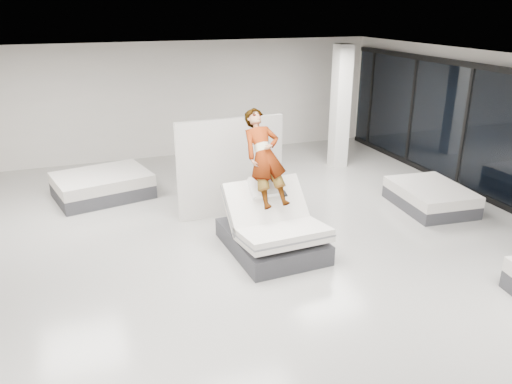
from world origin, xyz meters
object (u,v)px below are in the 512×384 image
Objects in this scene: flat_bed_left_far at (102,185)px; person at (265,177)px; divider_panel at (231,168)px; flat_bed_right_far at (430,197)px; remote at (285,194)px; hero_bed at (272,231)px; column at (340,107)px.

person is at bearing -52.49° from flat_bed_left_far.
flat_bed_right_far is at bearing -17.20° from divider_panel.
remote is at bearing -57.85° from person.
remote is 4.81m from flat_bed_left_far.
hero_bed is 4.01m from flat_bed_right_far.
flat_bed_right_far is (4.14, -1.14, -0.77)m from divider_panel.
divider_panel is 4.36m from flat_bed_right_far.
divider_panel reaches higher than flat_bed_right_far.
column reaches higher than remote.
person is 0.81× the size of divider_panel.
person is 0.47m from remote.
person is 4.45m from flat_bed_left_far.
divider_panel is at bearing -149.05° from column.
flat_bed_right_far is 0.58× the size of column.
hero_bed is at bearing -86.05° from divider_panel.
remote is at bearing -128.97° from column.
flat_bed_left_far is 6.32m from column.
hero_bed is 4.62m from flat_bed_left_far.
flat_bed_left_far is at bearing 125.15° from hero_bed.
person is 0.79× the size of flat_bed_left_far.
column is (3.70, 2.22, 0.58)m from divider_panel.
hero_bed is at bearing -90.00° from person.
remote is 0.06× the size of flat_bed_left_far.
flat_bed_left_far is at bearing 140.22° from divider_panel.
person is 4.12m from flat_bed_right_far.
hero_bed reaches higher than remote.
hero_bed is at bearing -54.85° from flat_bed_left_far.
column is (-0.44, 3.35, 1.36)m from flat_bed_right_far.
flat_bed_left_far is (-6.61, 3.06, 0.03)m from flat_bed_right_far.
flat_bed_right_far is 7.28m from flat_bed_left_far.
column is (6.17, 0.29, 1.32)m from flat_bed_left_far.
hero_bed is 0.90× the size of divider_panel.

